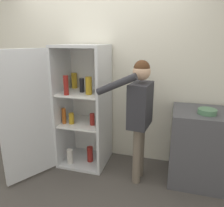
# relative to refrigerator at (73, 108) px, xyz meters

# --- Properties ---
(ground_plane) EXTENTS (12.00, 12.00, 0.00)m
(ground_plane) POSITION_rel_refrigerator_xyz_m (0.28, -0.54, -0.84)
(ground_plane) COLOR #4C4742
(wall_back) EXTENTS (7.00, 0.06, 2.55)m
(wall_back) POSITION_rel_refrigerator_xyz_m (0.28, 0.44, 0.43)
(wall_back) COLOR silver
(wall_back) RESTS_ON ground_plane
(refrigerator) EXTENTS (1.02, 1.18, 1.69)m
(refrigerator) POSITION_rel_refrigerator_xyz_m (0.00, 0.00, 0.00)
(refrigerator) COLOR silver
(refrigerator) RESTS_ON ground_plane
(person) EXTENTS (0.62, 0.52, 1.54)m
(person) POSITION_rel_refrigerator_xyz_m (0.94, -0.13, 0.14)
(person) COLOR #726656
(person) RESTS_ON ground_plane
(counter) EXTENTS (0.78, 0.65, 0.93)m
(counter) POSITION_rel_refrigerator_xyz_m (1.72, 0.07, -0.37)
(counter) COLOR #4C4C51
(counter) RESTS_ON ground_plane
(bowl) EXTENTS (0.21, 0.21, 0.06)m
(bowl) POSITION_rel_refrigerator_xyz_m (1.70, -0.03, 0.12)
(bowl) COLOR #517F5B
(bowl) RESTS_ON counter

